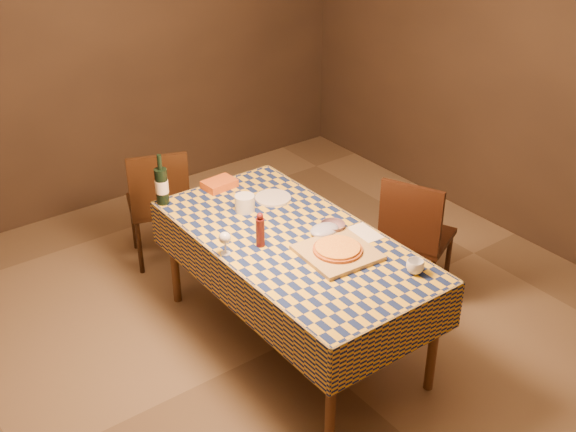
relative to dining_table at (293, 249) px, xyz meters
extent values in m
plane|color=brown|center=(0.00, 0.00, -0.69)|extent=(5.00, 5.00, 0.00)
cube|color=#34271D|center=(0.00, 2.50, 0.66)|extent=(4.50, 0.10, 2.70)
cube|color=#34271D|center=(2.25, 0.00, 0.66)|extent=(0.10, 5.00, 2.70)
cylinder|color=brown|center=(-0.38, -0.83, -0.32)|extent=(0.06, 0.06, 0.75)
cylinder|color=brown|center=(0.38, -0.83, -0.32)|extent=(0.06, 0.06, 0.75)
cylinder|color=brown|center=(-0.38, 0.83, -0.32)|extent=(0.06, 0.06, 0.75)
cylinder|color=brown|center=(0.38, 0.83, -0.32)|extent=(0.06, 0.06, 0.75)
cube|color=brown|center=(0.00, 0.00, 0.05)|extent=(0.90, 1.80, 0.03)
cube|color=olive|center=(0.00, 0.00, 0.07)|extent=(0.92, 1.82, 0.02)
cube|color=olive|center=(0.00, -0.92, -0.07)|extent=(0.94, 0.01, 0.30)
cube|color=olive|center=(0.00, 0.92, -0.07)|extent=(0.94, 0.01, 0.30)
cube|color=olive|center=(-0.47, 0.00, -0.07)|extent=(0.01, 1.84, 0.30)
cube|color=olive|center=(0.47, 0.00, -0.07)|extent=(0.01, 1.84, 0.30)
cube|color=tan|center=(0.10, -0.29, 0.09)|extent=(0.43, 0.43, 0.03)
cylinder|color=#A34C1B|center=(0.10, -0.29, 0.11)|extent=(0.32, 0.32, 0.02)
cylinder|color=orange|center=(0.10, -0.29, 0.12)|extent=(0.29, 0.29, 0.01)
cylinder|color=#511412|center=(-0.20, 0.05, 0.17)|extent=(0.05, 0.05, 0.18)
sphere|color=#511412|center=(-0.20, 0.05, 0.27)|extent=(0.04, 0.04, 0.04)
imported|color=#644954|center=(0.25, -0.07, 0.10)|extent=(0.15, 0.15, 0.05)
cylinder|color=white|center=(-0.41, 0.10, 0.08)|extent=(0.08, 0.08, 0.00)
cylinder|color=white|center=(-0.41, 0.10, 0.11)|extent=(0.01, 0.01, 0.07)
sphere|color=white|center=(-0.41, 0.10, 0.18)|extent=(0.07, 0.07, 0.07)
ellipsoid|color=#43080D|center=(-0.41, 0.10, 0.17)|extent=(0.05, 0.05, 0.03)
cylinder|color=black|center=(-0.41, 0.86, 0.20)|extent=(0.08, 0.08, 0.24)
cylinder|color=black|center=(-0.41, 0.86, 0.37)|extent=(0.03, 0.03, 0.10)
cylinder|color=beige|center=(-0.41, 0.86, 0.20)|extent=(0.09, 0.09, 0.09)
cylinder|color=silver|center=(-0.04, 0.46, 0.13)|extent=(0.14, 0.14, 0.11)
cube|color=#BD5118|center=(0.00, 0.83, 0.10)|extent=(0.22, 0.17, 0.05)
cylinder|color=silver|center=(0.20, 0.48, 0.08)|extent=(0.29, 0.29, 0.01)
imported|color=white|center=(0.32, -0.69, 0.12)|extent=(0.13, 0.13, 0.08)
cube|color=white|center=(0.31, -0.20, 0.08)|extent=(0.30, 0.24, 0.00)
ellipsoid|color=#959EBE|center=(0.18, -0.07, 0.10)|extent=(0.23, 0.20, 0.06)
cube|color=black|center=(-0.19, 1.41, -0.24)|extent=(0.54, 0.54, 0.04)
cube|color=black|center=(-0.26, 1.22, 0.01)|extent=(0.41, 0.17, 0.46)
cylinder|color=black|center=(0.04, 1.51, -0.48)|extent=(0.04, 0.04, 0.43)
cylinder|color=black|center=(-0.30, 1.63, -0.48)|extent=(0.04, 0.04, 0.43)
cylinder|color=black|center=(-0.08, 1.18, -0.48)|extent=(0.04, 0.04, 0.43)
cylinder|color=black|center=(-0.42, 1.30, -0.48)|extent=(0.04, 0.04, 0.43)
cube|color=black|center=(1.02, -0.07, -0.24)|extent=(0.56, 0.56, 0.04)
cube|color=black|center=(0.83, -0.15, 0.01)|extent=(0.20, 0.40, 0.46)
cylinder|color=black|center=(1.25, -0.16, -0.48)|extent=(0.04, 0.04, 0.43)
cylinder|color=black|center=(1.11, 0.17, -0.48)|extent=(0.04, 0.04, 0.43)
cylinder|color=black|center=(0.93, -0.31, -0.48)|extent=(0.04, 0.04, 0.43)
cylinder|color=black|center=(0.78, 0.02, -0.48)|extent=(0.04, 0.04, 0.43)
camera|label=1|loc=(-2.21, -2.92, 2.30)|focal=45.00mm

